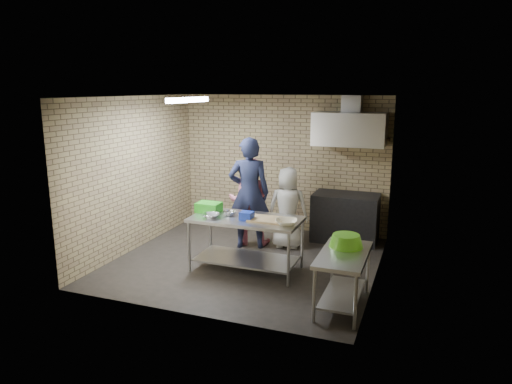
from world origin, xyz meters
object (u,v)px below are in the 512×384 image
Objects in this scene: green_crate at (209,207)px; bottle_green at (376,134)px; blue_tub at (247,216)px; bottle_red at (354,132)px; woman_pink at (250,201)px; prep_table at (246,244)px; man_navy at (249,193)px; woman_white at (288,208)px; green_basin at (346,241)px; side_counter at (343,280)px; stove at (345,218)px.

bottle_green is at bearing 41.87° from green_crate.
blue_tub is (0.75, -0.22, -0.01)m from green_crate.
woman_pink is (-1.69, -0.99, -1.23)m from bottle_red.
man_navy reaches higher than prep_table.
woman_pink reaches higher than woman_white.
green_basin is (2.34, -0.62, -0.10)m from green_crate.
prep_table is 9.00× the size of blue_tub.
woman_white is (0.73, 0.03, -0.06)m from woman_pink.
stove reaches higher than side_counter.
green_basin is 2.53m from man_navy.
green_basin is (-0.02, 0.25, 0.46)m from side_counter.
bottle_red is at bearing -143.40° from woman_white.
stove is 2.57m from green_basin.
blue_tub is (-1.61, 0.65, 0.55)m from side_counter.
green_crate reaches higher than green_basin.
prep_table is at bearing 89.83° from man_navy.
woman_pink is (-2.07, 1.75, -0.04)m from green_basin.
green_crate is at bearing 170.27° from prep_table.
woman_white is at bearing 49.01° from green_crate.
blue_tub is at bearing 90.53° from man_navy.
green_crate is 2.12× the size of bottle_red.
stove is at bearing -150.00° from woman_white.
side_counter is 0.82× the size of woman_white.
blue_tub is 1.64m from green_basin.
green_crate is 3.09m from bottle_red.
green_basin is 3.07× the size of bottle_green.
prep_table is at bearing 68.18° from woman_white.
blue_tub is 1.21m from man_navy.
man_navy is (-2.00, 1.54, 0.17)m from green_basin.
blue_tub is 0.13× the size of woman_white.
woman_white reaches higher than green_basin.
green_basin reaches higher than prep_table.
prep_table is 3.03m from bottle_red.
man_navy is (-2.02, 1.79, 0.63)m from side_counter.
woman_white is (-1.34, 1.77, -0.10)m from green_basin.
prep_table is 9.53× the size of bottle_red.
bottle_red is (0.05, 0.24, 1.58)m from stove.
man_navy is at bearing -143.53° from bottle_red.
prep_table is at bearing 162.95° from green_basin.
man_navy is at bearing 138.35° from side_counter.
prep_table is 1.07× the size of woman_pink.
woman_pink is at bearing 136.29° from side_counter.
stove is 2.44m from blue_tub.
bottle_green is 2.10m from woman_white.
man_navy is 0.29m from woman_pink.
green_basin is 2.56× the size of bottle_red.
man_navy is at bearing 69.52° from green_crate.
woman_white is at bearing 79.67° from blue_tub.
woman_pink reaches higher than stove.
side_counter is at bearing -22.07° from blue_tub.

